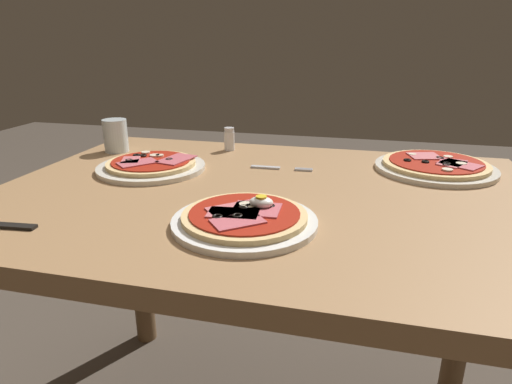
# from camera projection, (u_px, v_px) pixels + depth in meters

# --- Properties ---
(dining_table) EXTENTS (1.18, 0.84, 0.75)m
(dining_table) POSITION_uv_depth(u_px,v_px,m) (264.00, 240.00, 1.00)
(dining_table) COLOR #9E754C
(dining_table) RESTS_ON ground
(pizza_foreground) EXTENTS (0.26, 0.26, 0.05)m
(pizza_foreground) POSITION_uv_depth(u_px,v_px,m) (245.00, 218.00, 0.79)
(pizza_foreground) COLOR white
(pizza_foreground) RESTS_ON dining_table
(pizza_across_left) EXTENTS (0.27, 0.27, 0.03)m
(pizza_across_left) POSITION_uv_depth(u_px,v_px,m) (151.00, 165.00, 1.11)
(pizza_across_left) COLOR silver
(pizza_across_left) RESTS_ON dining_table
(pizza_across_right) EXTENTS (0.29, 0.29, 0.03)m
(pizza_across_right) POSITION_uv_depth(u_px,v_px,m) (436.00, 166.00, 1.10)
(pizza_across_right) COLOR silver
(pizza_across_right) RESTS_ON dining_table
(water_glass_near) EXTENTS (0.07, 0.07, 0.09)m
(water_glass_near) POSITION_uv_depth(u_px,v_px,m) (116.00, 138.00, 1.28)
(water_glass_near) COLOR silver
(water_glass_near) RESTS_ON dining_table
(fork) EXTENTS (0.16, 0.02, 0.00)m
(fork) POSITION_uv_depth(u_px,v_px,m) (276.00, 168.00, 1.12)
(fork) COLOR silver
(fork) RESTS_ON dining_table
(salt_shaker) EXTENTS (0.03, 0.03, 0.07)m
(salt_shaker) POSITION_uv_depth(u_px,v_px,m) (229.00, 139.00, 1.29)
(salt_shaker) COLOR white
(salt_shaker) RESTS_ON dining_table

